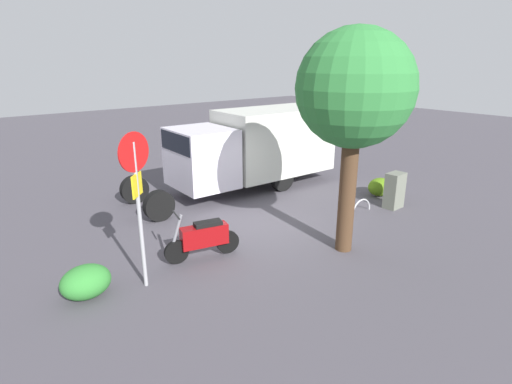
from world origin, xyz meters
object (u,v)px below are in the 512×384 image
object	(u,v)px
motorcycle	(204,237)
stop_sign	(137,187)
utility_cabinet	(395,190)
box_truck_near	(253,145)
street_tree	(355,91)
bike_rack_hoop	(361,212)

from	to	relation	value
motorcycle	stop_sign	world-z (taller)	stop_sign
utility_cabinet	stop_sign	bearing A→B (deg)	-4.10
stop_sign	box_truck_near	bearing A→B (deg)	-146.83
street_tree	bike_rack_hoop	xyz separation A→B (m)	(-2.42, -1.28, -3.79)
box_truck_near	street_tree	distance (m)	5.98
motorcycle	box_truck_near	bearing A→B (deg)	-126.80
street_tree	utility_cabinet	size ratio (longest dim) A/B	4.59
motorcycle	street_tree	size ratio (longest dim) A/B	0.35
stop_sign	utility_cabinet	bearing A→B (deg)	175.90
box_truck_near	bike_rack_hoop	world-z (taller)	box_truck_near
stop_sign	motorcycle	bearing A→B (deg)	-169.45
box_truck_near	utility_cabinet	distance (m)	5.02
box_truck_near	motorcycle	xyz separation A→B (m)	(4.33, 3.58, -1.04)
motorcycle	utility_cabinet	bearing A→B (deg)	-174.13
stop_sign	utility_cabinet	xyz separation A→B (m)	(-8.03, 0.58, -1.57)
stop_sign	street_tree	world-z (taller)	street_tree
box_truck_near	stop_sign	xyz separation A→B (m)	(5.94, 3.88, 0.58)
stop_sign	utility_cabinet	world-z (taller)	stop_sign
street_tree	utility_cabinet	bearing A→B (deg)	-165.64
motorcycle	street_tree	xyz separation A→B (m)	(-2.89, 1.78, 3.27)
box_truck_near	stop_sign	distance (m)	7.11
box_truck_near	bike_rack_hoop	distance (m)	4.47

